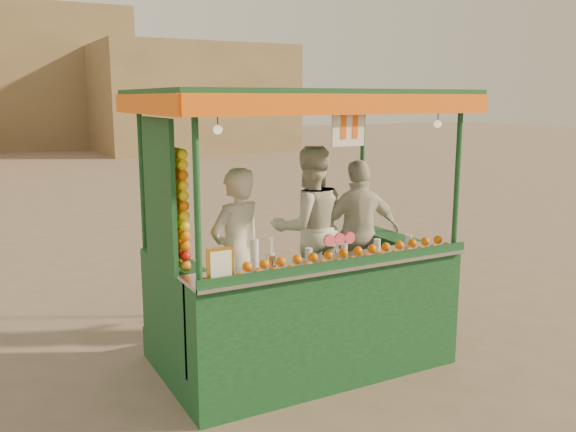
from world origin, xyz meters
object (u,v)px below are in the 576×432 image
juice_cart (297,281)px  vendor_right (359,234)px  vendor_left (237,254)px  vendor_middle (309,228)px

juice_cart → vendor_right: juice_cart is taller
vendor_left → vendor_right: bearing=168.2°
vendor_middle → vendor_right: (0.48, -0.22, -0.07)m
vendor_left → vendor_right: (1.48, 0.17, -0.01)m
juice_cart → vendor_right: 1.10m
vendor_left → vendor_right: size_ratio=1.01×
vendor_right → vendor_middle: bearing=-14.6°
juice_cart → vendor_right: size_ratio=1.80×
vendor_left → vendor_middle: bearing=-177.0°
juice_cart → vendor_left: (-0.49, 0.25, 0.26)m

